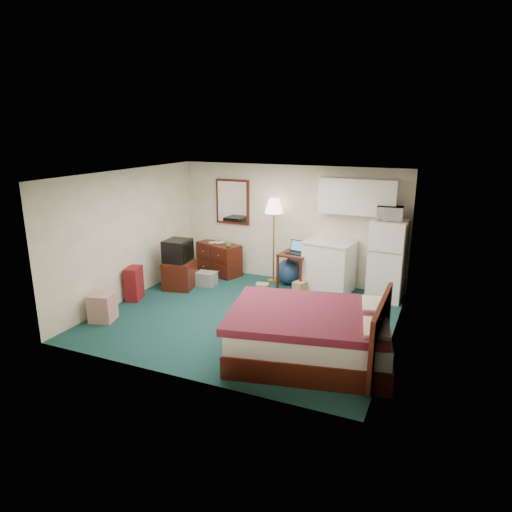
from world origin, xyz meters
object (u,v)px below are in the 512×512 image
at_px(dresser, 219,259).
at_px(kitchen_counter, 329,267).
at_px(fridge, 387,260).
at_px(desk, 294,270).
at_px(floor_lamp, 274,241).
at_px(suitcase, 134,283).
at_px(bed, 310,335).
at_px(tv_stand, 180,275).

bearing_deg(dresser, kitchen_counter, 17.78).
bearing_deg(kitchen_counter, fridge, 7.51).
bearing_deg(desk, kitchen_counter, 13.39).
distance_m(floor_lamp, kitchen_counter, 1.32).
distance_m(dresser, desk, 1.88).
xyz_separation_m(desk, kitchen_counter, (0.71, 0.08, 0.14)).
xyz_separation_m(desk, suitcase, (-2.63, -1.92, -0.04)).
distance_m(kitchen_counter, bed, 2.96).
bearing_deg(tv_stand, desk, 12.29).
xyz_separation_m(floor_lamp, suitcase, (-2.09, -2.11, -0.58)).
bearing_deg(bed, tv_stand, 139.91).
bearing_deg(desk, dresser, -178.76).
distance_m(floor_lamp, fridge, 2.41).
bearing_deg(bed, dresser, 124.04).
height_order(kitchen_counter, fridge, fridge).
relative_size(desk, bed, 0.33).
bearing_deg(kitchen_counter, tv_stand, -151.49).
bearing_deg(fridge, bed, -99.27).
height_order(dresser, fridge, fridge).
xyz_separation_m(fridge, bed, (-0.65, -2.90, -0.43)).
relative_size(bed, suitcase, 3.41).
xyz_separation_m(floor_lamp, fridge, (2.40, -0.11, -0.13)).
distance_m(desk, tv_stand, 2.40).
relative_size(fridge, bed, 0.70).
distance_m(floor_lamp, bed, 3.53).
relative_size(bed, tv_stand, 3.53).
height_order(tv_stand, suitcase, suitcase).
bearing_deg(floor_lamp, suitcase, -134.61).
distance_m(kitchen_counter, suitcase, 3.90).
relative_size(floor_lamp, suitcase, 2.79).
xyz_separation_m(bed, tv_stand, (-3.39, 1.83, -0.07)).
bearing_deg(suitcase, kitchen_counter, 14.48).
height_order(desk, fridge, fridge).
bearing_deg(bed, floor_lamp, 108.44).
height_order(dresser, floor_lamp, floor_lamp).
xyz_separation_m(dresser, fridge, (3.73, -0.10, 0.42)).
relative_size(fridge, suitcase, 2.40).
relative_size(kitchen_counter, fridge, 0.65).
height_order(fridge, suitcase, fridge).
distance_m(dresser, suitcase, 2.23).
distance_m(dresser, fridge, 3.75).
distance_m(fridge, suitcase, 4.93).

